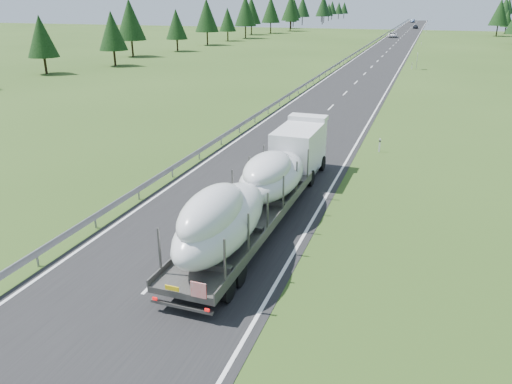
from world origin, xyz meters
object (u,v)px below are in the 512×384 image
(boat_truck, at_px, (262,184))
(distant_car_blue, at_px, (413,21))
(distant_van, at_px, (393,35))
(highway_sign, at_px, (417,58))
(distant_car_dark, at_px, (416,27))

(boat_truck, relative_size, distant_car_blue, 3.97)
(distant_van, bearing_deg, highway_sign, -85.55)
(boat_truck, distance_m, distant_car_dark, 194.04)
(distant_car_dark, relative_size, distant_car_blue, 0.95)
(distant_car_blue, bearing_deg, distant_van, -85.83)
(distant_car_blue, bearing_deg, highway_sign, -82.72)
(distant_van, height_order, distant_car_dark, distant_van)
(boat_truck, relative_size, distant_car_dark, 4.19)
(highway_sign, bearing_deg, distant_van, 97.38)
(highway_sign, bearing_deg, distant_car_dark, 92.34)
(boat_truck, distance_m, distant_van, 140.18)
(boat_truck, bearing_deg, distant_van, 91.95)
(boat_truck, height_order, distant_van, boat_truck)
(highway_sign, xyz_separation_m, distant_van, (-9.77, 75.41, -1.03))
(highway_sign, bearing_deg, distant_car_blue, 92.74)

